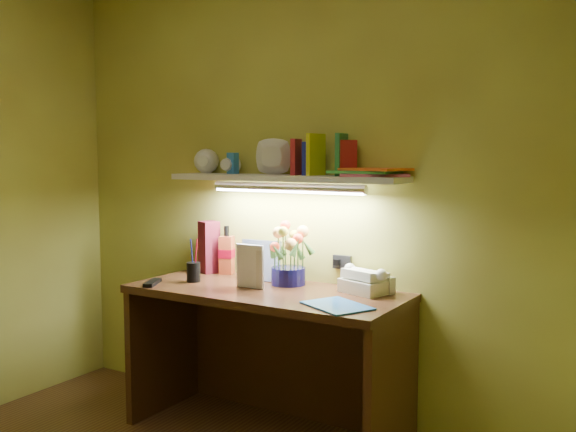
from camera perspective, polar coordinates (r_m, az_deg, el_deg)
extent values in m
cube|color=#3C2110|center=(3.32, -1.96, -12.88)|extent=(1.40, 0.60, 0.75)
cube|color=silver|center=(3.15, 8.78, -6.07)|extent=(0.09, 0.07, 0.08)
cube|color=maroon|center=(3.67, -7.03, -2.75)|extent=(0.12, 0.12, 0.29)
cylinder|color=black|center=(3.42, -8.41, -4.36)|extent=(0.07, 0.07, 0.18)
cube|color=black|center=(3.40, -11.95, -5.82)|extent=(0.12, 0.18, 0.02)
cube|color=blue|center=(2.86, 4.38, -7.96)|extent=(0.35, 0.32, 0.01)
imported|color=beige|center=(3.28, -4.29, -4.57)|extent=(0.15, 0.03, 0.20)
imported|color=silver|center=(3.28, -4.60, -4.34)|extent=(0.16, 0.02, 0.22)
cube|color=silver|center=(3.30, -0.35, 3.41)|extent=(1.30, 0.25, 0.03)
imported|color=silver|center=(3.61, -7.60, 4.63)|extent=(0.18, 0.18, 0.11)
imported|color=silver|center=(3.49, -5.64, 4.51)|extent=(0.11, 0.11, 0.09)
imported|color=silver|center=(3.36, -1.50, 4.09)|extent=(0.24, 0.24, 0.05)
cube|color=silver|center=(3.66, -7.29, 4.61)|extent=(0.05, 0.05, 0.10)
cube|color=blue|center=(3.52, -4.93, 4.69)|extent=(0.06, 0.05, 0.12)
cube|color=#B5212C|center=(3.28, 0.74, 5.27)|extent=(0.05, 0.13, 0.18)
cube|color=yellow|center=(3.22, 2.49, 5.48)|extent=(0.04, 0.13, 0.21)
cube|color=#161F95|center=(3.25, 2.03, 5.12)|extent=(0.04, 0.12, 0.17)
cube|color=#27793E|center=(3.17, 4.78, 5.46)|extent=(0.04, 0.14, 0.21)
cube|color=#B5212C|center=(3.16, 5.18, 5.16)|extent=(0.07, 0.12, 0.18)
cube|color=pink|center=(3.12, 7.62, 3.64)|extent=(0.40, 0.36, 0.01)
cube|color=#45C854|center=(3.13, 6.92, 3.91)|extent=(0.32, 0.24, 0.01)
cube|color=orange|center=(3.10, 7.76, 4.14)|extent=(0.34, 0.28, 0.01)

